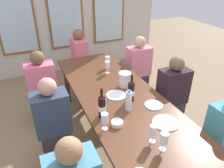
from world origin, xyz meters
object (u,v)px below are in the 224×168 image
(white_plate_2, at_px, (166,123))
(wine_bottle_1, at_px, (131,91))
(water_bottle, at_px, (129,101))
(wine_glass_5, at_px, (154,131))
(seated_person_5, at_px, (138,70))
(wine_glass_2, at_px, (107,65))
(white_plate_0, at_px, (154,105))
(white_plate_1, at_px, (116,95))
(dining_table, at_px, (119,100))
(metal_pitcher, at_px, (125,80))
(seated_person_2, at_px, (53,125))
(seated_person_4, at_px, (43,90))
(tasting_bowl_0, at_px, (117,123))
(seated_person_6, at_px, (80,61))
(seated_person_1, at_px, (223,138))
(wine_glass_3, at_px, (105,118))
(wine_glass_1, at_px, (164,138))
(seated_person_3, at_px, (172,97))
(wine_bottle_0, at_px, (102,106))
(wine_glass_4, at_px, (108,60))

(white_plate_2, relative_size, wine_bottle_1, 0.82)
(water_bottle, height_order, wine_glass_5, water_bottle)
(white_plate_2, xyz_separation_m, seated_person_5, (0.58, 1.54, -0.22))
(wine_glass_2, bearing_deg, white_plate_0, -80.72)
(white_plate_1, height_order, seated_person_5, seated_person_5)
(dining_table, distance_m, wine_bottle_1, 0.25)
(metal_pitcher, distance_m, seated_person_2, 1.00)
(seated_person_4, bearing_deg, tasting_bowl_0, -68.16)
(wine_bottle_1, xyz_separation_m, seated_person_4, (-0.87, 1.02, -0.33))
(white_plate_1, height_order, seated_person_6, seated_person_6)
(water_bottle, height_order, seated_person_5, seated_person_5)
(white_plate_0, distance_m, metal_pitcher, 0.53)
(white_plate_0, distance_m, white_plate_2, 0.31)
(tasting_bowl_0, distance_m, seated_person_1, 1.12)
(water_bottle, height_order, wine_glass_2, water_bottle)
(wine_glass_3, height_order, seated_person_6, seated_person_6)
(metal_pitcher, bearing_deg, wine_glass_1, -99.54)
(seated_person_5, bearing_deg, seated_person_1, -90.00)
(seated_person_1, bearing_deg, white_plate_1, 132.78)
(white_plate_0, height_order, wine_bottle_1, wine_bottle_1)
(tasting_bowl_0, distance_m, seated_person_6, 2.20)
(seated_person_5, bearing_deg, wine_glass_1, -114.00)
(white_plate_2, xyz_separation_m, metal_pitcher, (-0.05, 0.81, 0.09))
(wine_glass_3, distance_m, seated_person_2, 0.74)
(seated_person_1, xyz_separation_m, seated_person_4, (-1.57, 1.74, 0.00))
(wine_glass_2, distance_m, seated_person_6, 1.14)
(seated_person_3, bearing_deg, wine_glass_2, 137.31)
(white_plate_2, relative_size, wine_glass_1, 1.48)
(tasting_bowl_0, height_order, wine_glass_3, wine_glass_3)
(wine_glass_1, xyz_separation_m, seated_person_5, (0.81, 1.82, -0.34))
(wine_glass_1, bearing_deg, seated_person_5, 66.00)
(wine_bottle_0, bearing_deg, white_plate_0, -4.58)
(wine_glass_4, height_order, seated_person_2, seated_person_2)
(wine_glass_1, relative_size, seated_person_3, 0.16)
(white_plate_1, height_order, seated_person_1, seated_person_1)
(seated_person_2, bearing_deg, wine_glass_5, -48.84)
(wine_bottle_0, relative_size, seated_person_1, 0.29)
(dining_table, distance_m, wine_glass_3, 0.63)
(white_plate_2, relative_size, seated_person_4, 0.23)
(dining_table, xyz_separation_m, wine_glass_1, (-0.02, -0.91, 0.19))
(metal_pitcher, height_order, wine_glass_3, metal_pitcher)
(tasting_bowl_0, height_order, seated_person_5, seated_person_5)
(wine_glass_5, bearing_deg, seated_person_3, 43.24)
(tasting_bowl_0, bearing_deg, seated_person_1, -20.94)
(white_plate_0, xyz_separation_m, wine_glass_5, (-0.31, -0.46, 0.11))
(white_plate_2, bearing_deg, wine_bottle_0, 146.64)
(wine_bottle_0, relative_size, tasting_bowl_0, 2.77)
(seated_person_4, relative_size, seated_person_5, 1.00)
(white_plate_2, distance_m, seated_person_4, 1.82)
(metal_pitcher, xyz_separation_m, seated_person_2, (-0.94, -0.13, -0.31))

